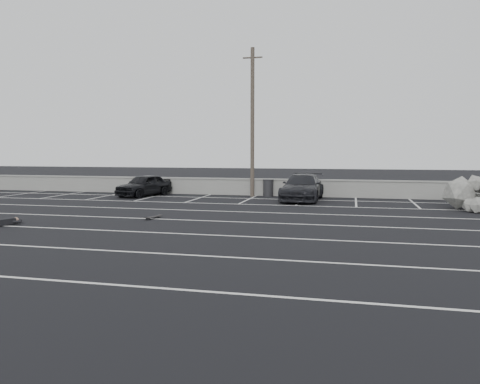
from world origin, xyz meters
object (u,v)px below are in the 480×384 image
(car_left, at_px, (144,185))
(car_right, at_px, (302,187))
(skateboard, at_px, (153,217))
(trash_bin, at_px, (268,188))
(person, at_px, (4,219))
(utility_pole, at_px, (252,122))

(car_left, bearing_deg, car_right, 15.09)
(car_right, height_order, skateboard, car_right)
(car_left, relative_size, skateboard, 4.74)
(trash_bin, bearing_deg, person, -119.62)
(person, bearing_deg, utility_pole, 77.24)
(car_right, xyz_separation_m, trash_bin, (-2.29, 1.84, -0.21))
(car_right, bearing_deg, utility_pole, 157.82)
(utility_pole, bearing_deg, trash_bin, 23.64)
(trash_bin, relative_size, skateboard, 1.24)
(person, bearing_deg, car_left, 103.74)
(car_right, height_order, person, car_right)
(car_left, xyz_separation_m, car_right, (9.76, -0.20, 0.06))
(car_right, distance_m, person, 15.27)
(car_right, distance_m, skateboard, 10.23)
(trash_bin, distance_m, skateboard, 11.03)
(car_left, relative_size, trash_bin, 3.82)
(utility_pole, xyz_separation_m, skateboard, (-1.98, -10.23, -4.44))
(utility_pole, distance_m, trash_bin, 4.11)
(car_left, relative_size, utility_pole, 0.44)
(car_right, xyz_separation_m, utility_pole, (-3.20, 1.44, 3.78))
(person, bearing_deg, skateboard, 45.14)
(utility_pole, relative_size, person, 3.52)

